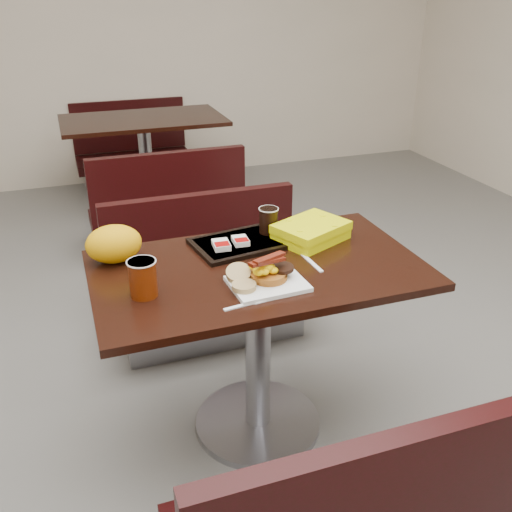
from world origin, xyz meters
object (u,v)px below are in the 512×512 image
object	(u,v)px
table_far	(147,166)
bench_near_n	(211,276)
platter	(268,284)
pancake_stack	(269,275)
coffee_cup_far	(269,220)
tray	(240,243)
knife	(310,261)
table_near	(258,351)
bench_far_s	(164,198)
clamshell	(311,232)
coffee_cup_near	(143,279)
paper_bag	(114,244)
bench_far_n	(134,146)
hashbrown_sleeve_left	(221,245)
bench_near_s	(338,488)
fork	(239,306)
hashbrown_sleeve_right	(240,241)

from	to	relation	value
table_far	bench_near_n	bearing A→B (deg)	-90.00
platter	pancake_stack	world-z (taller)	pancake_stack
platter	coffee_cup_far	xyz separation A→B (m)	(0.15, 0.39, 0.06)
tray	knife	bearing A→B (deg)	-56.83
table_near	coffee_cup_far	xyz separation A→B (m)	(0.13, 0.24, 0.44)
bench_far_s	table_far	bearing A→B (deg)	90.00
table_near	clamshell	xyz separation A→B (m)	(0.28, 0.15, 0.41)
coffee_cup_near	knife	bearing A→B (deg)	4.45
bench_near_n	pancake_stack	xyz separation A→B (m)	(-0.01, -0.83, 0.42)
clamshell	paper_bag	size ratio (longest dim) A/B	1.32
platter	pancake_stack	distance (m)	0.03
bench_far_n	coffee_cup_near	bearing A→B (deg)	-97.22
knife	platter	bearing A→B (deg)	-63.29
coffee_cup_far	paper_bag	world-z (taller)	paper_bag
table_far	coffee_cup_near	size ratio (longest dim) A/B	9.45
coffee_cup_far	paper_bag	xyz separation A→B (m)	(-0.62, -0.03, 0.00)
tray	paper_bag	world-z (taller)	paper_bag
bench_near_n	hashbrown_sleeve_left	size ratio (longest dim) A/B	11.96
bench_near_s	bench_near_n	xyz separation A→B (m)	(0.00, 1.40, 0.00)
bench_near_s	clamshell	xyz separation A→B (m)	(0.28, 0.85, 0.43)
paper_bag	bench_far_n	bearing A→B (deg)	81.05
bench_near_n	platter	bearing A→B (deg)	-91.26
pancake_stack	knife	world-z (taller)	pancake_stack
table_near	platter	bearing A→B (deg)	-97.12
hashbrown_sleeve_left	table_far	bearing A→B (deg)	92.24
table_far	clamshell	xyz separation A→B (m)	(0.28, -2.45, 0.41)
bench_near_n	table_far	distance (m)	1.90
bench_near_n	knife	xyz separation A→B (m)	(0.19, -0.73, 0.39)
hashbrown_sleeve_left	bench_near_n	bearing A→B (deg)	84.68
bench_near_n	tray	distance (m)	0.64
bench_near_s	fork	world-z (taller)	fork
table_far	pancake_stack	xyz separation A→B (m)	(-0.01, -2.73, 0.40)
table_far	paper_bag	xyz separation A→B (m)	(-0.49, -2.39, 0.45)
bench_far_s	tray	size ratio (longest dim) A/B	2.82
platter	knife	bearing A→B (deg)	26.57
table_far	knife	xyz separation A→B (m)	(0.19, -2.63, 0.38)
pancake_stack	platter	bearing A→B (deg)	-121.83
platter	knife	size ratio (longest dim) A/B	1.36
bench_near_n	clamshell	xyz separation A→B (m)	(0.28, -0.55, 0.43)
coffee_cup_far	hashbrown_sleeve_right	bearing A→B (deg)	-155.33
knife	hashbrown_sleeve_left	world-z (taller)	hashbrown_sleeve_left
tray	paper_bag	distance (m)	0.48
clamshell	hashbrown_sleeve_left	bearing A→B (deg)	153.21
fork	paper_bag	xyz separation A→B (m)	(-0.33, 0.46, 0.07)
bench_near_s	bench_near_n	distance (m)	1.40
fork	hashbrown_sleeve_right	bearing A→B (deg)	63.68
bench_far_s	coffee_cup_far	world-z (taller)	coffee_cup_far
knife	pancake_stack	bearing A→B (deg)	-66.34
bench_near_s	fork	distance (m)	0.62
paper_bag	pancake_stack	bearing A→B (deg)	-35.39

